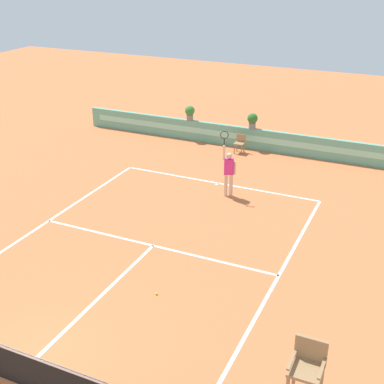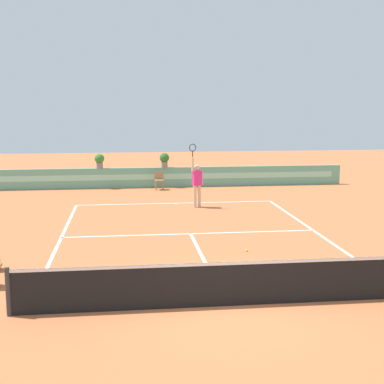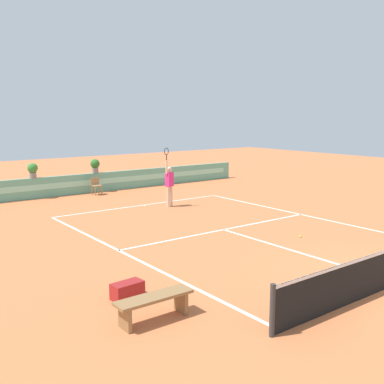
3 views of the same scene
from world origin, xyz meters
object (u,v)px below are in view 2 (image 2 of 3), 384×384
(potted_plant_left, at_px, (99,160))
(tennis_player, at_px, (197,182))
(ball_kid_chair, at_px, (159,180))
(potted_plant_centre, at_px, (164,159))
(tennis_ball_near_baseline, at_px, (247,250))

(potted_plant_left, bearing_deg, tennis_player, -52.89)
(tennis_player, distance_m, potted_plant_left, 6.85)
(tennis_player, bearing_deg, ball_kid_chair, 104.72)
(tennis_player, bearing_deg, potted_plant_centre, 99.60)
(potted_plant_left, bearing_deg, potted_plant_centre, 0.00)
(tennis_player, height_order, potted_plant_centre, tennis_player)
(tennis_ball_near_baseline, bearing_deg, tennis_player, 94.55)
(ball_kid_chair, height_order, potted_plant_left, potted_plant_left)
(ball_kid_chair, xyz_separation_m, tennis_player, (1.24, -4.73, 0.57))
(tennis_player, relative_size, potted_plant_centre, 3.57)
(tennis_ball_near_baseline, xyz_separation_m, potted_plant_centre, (-1.47, 12.28, 1.38))
(tennis_player, relative_size, tennis_ball_near_baseline, 38.01)
(potted_plant_centre, bearing_deg, tennis_ball_near_baseline, -83.19)
(ball_kid_chair, distance_m, tennis_ball_near_baseline, 11.69)
(tennis_ball_near_baseline, bearing_deg, potted_plant_centre, 96.81)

